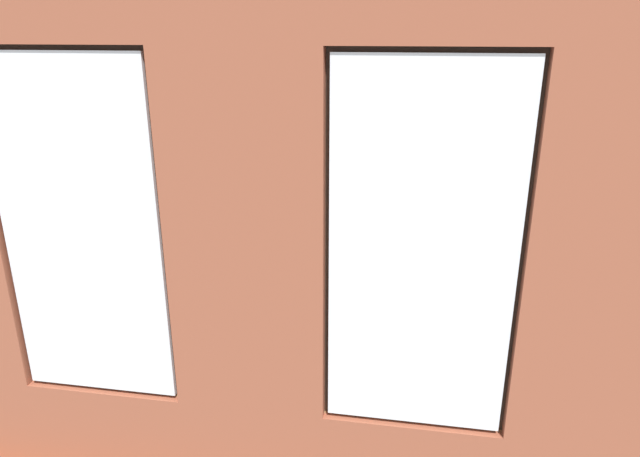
% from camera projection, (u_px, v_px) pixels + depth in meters
% --- Properties ---
extents(ground_plane, '(6.98, 6.02, 0.10)m').
position_uv_depth(ground_plane, '(320.00, 315.00, 6.39)').
color(ground_plane, '#99663D').
extents(brick_wall_with_windows, '(6.38, 0.30, 3.15)m').
position_uv_depth(brick_wall_with_windows, '(247.00, 285.00, 3.42)').
color(brick_wall_with_windows, '#9E5138').
rests_on(brick_wall_with_windows, ground_plane).
extents(white_wall_right, '(0.10, 5.02, 3.15)m').
position_uv_depth(white_wall_right, '(32.00, 166.00, 6.17)').
color(white_wall_right, silver).
rests_on(white_wall_right, ground_plane).
extents(couch_by_window, '(2.06, 0.87, 0.80)m').
position_uv_depth(couch_by_window, '(192.00, 381.00, 4.54)').
color(couch_by_window, black).
rests_on(couch_by_window, ground_plane).
extents(couch_left, '(0.88, 1.79, 0.80)m').
position_uv_depth(couch_left, '(576.00, 337.00, 5.18)').
color(couch_left, black).
rests_on(couch_left, ground_plane).
extents(coffee_table, '(1.58, 0.76, 0.44)m').
position_uv_depth(coffee_table, '(341.00, 277.00, 6.29)').
color(coffee_table, olive).
rests_on(coffee_table, ground_plane).
extents(cup_ceramic, '(0.07, 0.07, 0.09)m').
position_uv_depth(cup_ceramic, '(324.00, 265.00, 6.38)').
color(cup_ceramic, '#33567F').
rests_on(cup_ceramic, coffee_table).
extents(remote_gray, '(0.18, 0.11, 0.02)m').
position_uv_depth(remote_gray, '(350.00, 277.00, 6.15)').
color(remote_gray, '#59595B').
rests_on(remote_gray, coffee_table).
extents(remote_silver, '(0.12, 0.18, 0.02)m').
position_uv_depth(remote_silver, '(381.00, 270.00, 6.32)').
color(remote_silver, '#B2B2B7').
rests_on(remote_silver, coffee_table).
extents(media_console, '(1.03, 0.42, 0.54)m').
position_uv_depth(media_console, '(106.00, 256.00, 7.20)').
color(media_console, black).
rests_on(media_console, ground_plane).
extents(tv_flatscreen, '(0.94, 0.20, 0.66)m').
position_uv_depth(tv_flatscreen, '(100.00, 211.00, 7.00)').
color(tv_flatscreen, black).
rests_on(tv_flatscreen, media_console).
extents(papasan_chair, '(1.13, 1.13, 0.71)m').
position_uv_depth(papasan_chair, '(290.00, 224.00, 7.83)').
color(papasan_chair, olive).
rests_on(papasan_chair, ground_plane).
extents(potted_plant_by_left_couch, '(0.27, 0.27, 0.46)m').
position_uv_depth(potted_plant_by_left_couch, '(510.00, 276.00, 6.50)').
color(potted_plant_by_left_couch, gray).
rests_on(potted_plant_by_left_couch, ground_plane).
extents(potted_plant_foreground_right, '(0.43, 0.43, 0.75)m').
position_uv_depth(potted_plant_foreground_right, '(174.00, 209.00, 8.45)').
color(potted_plant_foreground_right, beige).
rests_on(potted_plant_foreground_right, ground_plane).
extents(potted_plant_between_couches, '(1.22, 1.16, 1.39)m').
position_uv_depth(potted_plant_between_couches, '(380.00, 340.00, 4.20)').
color(potted_plant_between_couches, gray).
rests_on(potted_plant_between_couches, ground_plane).
extents(potted_plant_near_tv, '(0.77, 0.81, 1.39)m').
position_uv_depth(potted_plant_near_tv, '(102.00, 257.00, 6.07)').
color(potted_plant_near_tv, gray).
rests_on(potted_plant_near_tv, ground_plane).
extents(potted_plant_corner_near_left, '(0.52, 0.52, 0.87)m').
position_uv_depth(potted_plant_corner_near_left, '(539.00, 221.00, 7.64)').
color(potted_plant_corner_near_left, '#9E5638').
rests_on(potted_plant_corner_near_left, ground_plane).
extents(potted_plant_beside_window_right, '(1.01, 0.90, 1.32)m').
position_uv_depth(potted_plant_beside_window_right, '(41.00, 346.00, 4.55)').
color(potted_plant_beside_window_right, '#47423D').
rests_on(potted_plant_beside_window_right, ground_plane).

